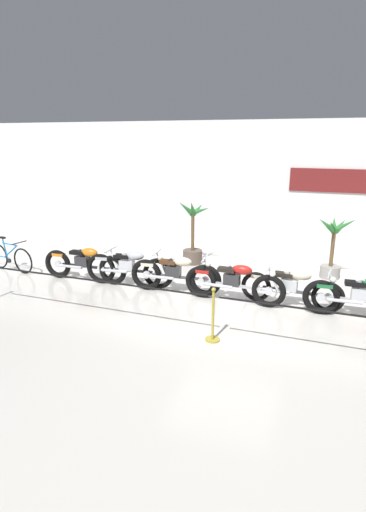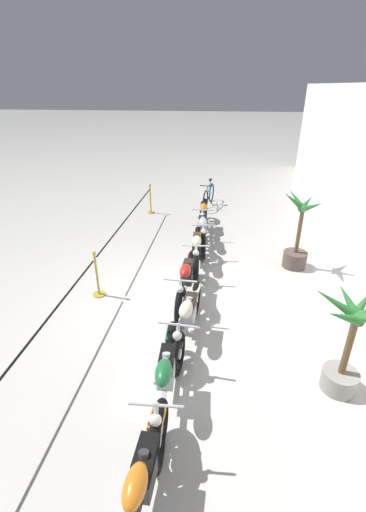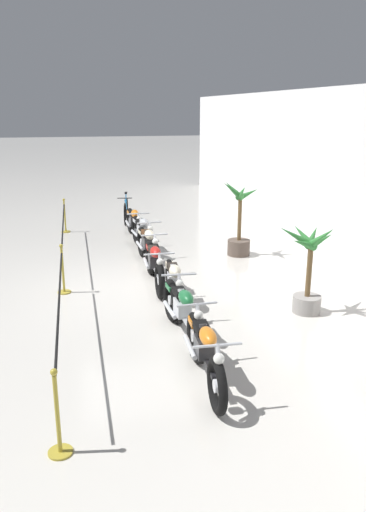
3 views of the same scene
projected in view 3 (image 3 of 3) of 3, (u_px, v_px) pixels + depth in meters
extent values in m
plane|color=silver|center=(134.00, 286.00, 10.80)|extent=(120.00, 120.00, 0.00)
cube|color=white|center=(357.00, 182.00, 11.25)|extent=(28.00, 0.25, 4.20)
torus|color=black|center=(139.00, 233.00, 13.75)|extent=(0.78, 0.16, 0.77)
torus|color=black|center=(130.00, 221.00, 15.29)|extent=(0.78, 0.16, 0.77)
cylinder|color=silver|center=(139.00, 233.00, 13.75)|extent=(0.18, 0.08, 0.18)
cylinder|color=silver|center=(130.00, 221.00, 15.29)|extent=(0.18, 0.08, 0.18)
cylinder|color=silver|center=(139.00, 224.00, 13.59)|extent=(0.30, 0.06, 0.59)
cube|color=#2D2D30|center=(134.00, 221.00, 14.52)|extent=(0.37, 0.23, 0.26)
cylinder|color=#2D2D30|center=(134.00, 214.00, 14.42)|extent=(0.18, 0.11, 0.24)
cylinder|color=#2D2D30|center=(134.00, 214.00, 14.50)|extent=(0.18, 0.11, 0.24)
cylinder|color=silver|center=(128.00, 224.00, 14.81)|extent=(0.70, 0.09, 0.07)
cube|color=black|center=(134.00, 226.00, 14.51)|extent=(1.32, 0.10, 0.06)
ellipsoid|color=orange|center=(135.00, 214.00, 14.23)|extent=(0.47, 0.23, 0.22)
cube|color=black|center=(133.00, 213.00, 14.58)|extent=(0.41, 0.21, 0.09)
cube|color=orange|center=(130.00, 212.00, 15.16)|extent=(0.32, 0.17, 0.08)
cylinder|color=silver|center=(138.00, 214.00, 13.61)|extent=(0.05, 0.62, 0.04)
sphere|color=silver|center=(139.00, 219.00, 13.58)|extent=(0.14, 0.14, 0.14)
torus|color=black|center=(150.00, 244.00, 12.63)|extent=(0.80, 0.20, 0.80)
torus|color=black|center=(137.00, 230.00, 14.05)|extent=(0.80, 0.20, 0.80)
cylinder|color=silver|center=(150.00, 244.00, 12.63)|extent=(0.19, 0.10, 0.19)
cylinder|color=silver|center=(137.00, 230.00, 14.05)|extent=(0.19, 0.10, 0.19)
cylinder|color=silver|center=(150.00, 234.00, 12.47)|extent=(0.31, 0.08, 0.59)
cube|color=silver|center=(142.00, 230.00, 13.34)|extent=(0.38, 0.25, 0.26)
cylinder|color=silver|center=(142.00, 224.00, 13.24)|extent=(0.19, 0.13, 0.24)
cylinder|color=silver|center=(142.00, 223.00, 13.32)|extent=(0.19, 0.13, 0.24)
cylinder|color=silver|center=(135.00, 233.00, 13.61)|extent=(0.70, 0.13, 0.07)
cube|color=#47474C|center=(143.00, 236.00, 13.33)|extent=(1.24, 0.17, 0.06)
ellipsoid|color=#B7BABF|center=(144.00, 223.00, 13.05)|extent=(0.48, 0.26, 0.22)
cube|color=black|center=(141.00, 221.00, 13.39)|extent=(0.42, 0.24, 0.09)
cube|color=#B7BABF|center=(137.00, 221.00, 13.92)|extent=(0.33, 0.19, 0.08)
cylinder|color=silver|center=(149.00, 223.00, 12.49)|extent=(0.09, 0.62, 0.04)
sphere|color=silver|center=(150.00, 229.00, 12.46)|extent=(0.14, 0.14, 0.14)
torus|color=black|center=(155.00, 258.00, 11.45)|extent=(0.80, 0.19, 0.79)
torus|color=black|center=(142.00, 242.00, 12.83)|extent=(0.80, 0.19, 0.79)
cylinder|color=silver|center=(155.00, 258.00, 11.45)|extent=(0.19, 0.09, 0.18)
cylinder|color=silver|center=(142.00, 242.00, 12.83)|extent=(0.19, 0.09, 0.18)
cylinder|color=silver|center=(156.00, 247.00, 11.28)|extent=(0.31, 0.07, 0.59)
cube|color=#2D2D30|center=(148.00, 243.00, 12.14)|extent=(0.37, 0.24, 0.26)
cylinder|color=#2D2D30|center=(148.00, 235.00, 12.04)|extent=(0.19, 0.12, 0.24)
cylinder|color=#2D2D30|center=(147.00, 234.00, 12.12)|extent=(0.19, 0.12, 0.24)
cylinder|color=silver|center=(140.00, 246.00, 12.42)|extent=(0.70, 0.11, 0.07)
cube|color=#47474C|center=(148.00, 249.00, 12.13)|extent=(1.20, 0.13, 0.06)
ellipsoid|color=beige|center=(149.00, 235.00, 11.85)|extent=(0.47, 0.25, 0.22)
cube|color=#4C2D19|center=(146.00, 233.00, 12.20)|extent=(0.41, 0.22, 0.09)
cube|color=beige|center=(142.00, 232.00, 12.70)|extent=(0.33, 0.18, 0.08)
cylinder|color=silver|center=(154.00, 235.00, 11.31)|extent=(0.07, 0.62, 0.04)
sphere|color=silver|center=(155.00, 242.00, 11.27)|extent=(0.14, 0.14, 0.14)
torus|color=black|center=(160.00, 280.00, 10.00)|extent=(0.77, 0.15, 0.77)
torus|color=black|center=(150.00, 258.00, 11.50)|extent=(0.77, 0.15, 0.77)
cylinder|color=silver|center=(160.00, 280.00, 10.00)|extent=(0.18, 0.09, 0.18)
cylinder|color=silver|center=(150.00, 258.00, 11.50)|extent=(0.18, 0.09, 0.18)
cylinder|color=silver|center=(160.00, 268.00, 9.83)|extent=(0.30, 0.07, 0.59)
cube|color=#2D2D30|center=(154.00, 261.00, 10.75)|extent=(0.37, 0.23, 0.26)
cylinder|color=#2D2D30|center=(154.00, 252.00, 10.66)|extent=(0.18, 0.12, 0.24)
cylinder|color=#2D2D30|center=(154.00, 251.00, 10.73)|extent=(0.18, 0.12, 0.24)
cylinder|color=silver|center=(146.00, 263.00, 11.05)|extent=(0.70, 0.09, 0.07)
cube|color=#ADAFB5|center=(155.00, 268.00, 10.75)|extent=(1.28, 0.10, 0.06)
ellipsoid|color=#B21E19|center=(155.00, 252.00, 10.46)|extent=(0.47, 0.23, 0.22)
cube|color=black|center=(153.00, 249.00, 10.81)|extent=(0.41, 0.21, 0.09)
cube|color=#B21E19|center=(150.00, 247.00, 11.38)|extent=(0.32, 0.17, 0.08)
cylinder|color=silver|center=(159.00, 254.00, 9.86)|extent=(0.05, 0.62, 0.04)
sphere|color=silver|center=(160.00, 262.00, 9.83)|extent=(0.14, 0.14, 0.14)
torus|color=black|center=(179.00, 304.00, 8.87)|extent=(0.71, 0.16, 0.71)
torus|color=black|center=(169.00, 276.00, 10.36)|extent=(0.71, 0.16, 0.71)
cylinder|color=silver|center=(179.00, 304.00, 8.87)|extent=(0.17, 0.09, 0.17)
cylinder|color=silver|center=(169.00, 276.00, 10.36)|extent=(0.17, 0.09, 0.17)
cylinder|color=silver|center=(180.00, 291.00, 8.70)|extent=(0.31, 0.08, 0.59)
cube|color=silver|center=(174.00, 280.00, 9.62)|extent=(0.38, 0.25, 0.26)
cylinder|color=silver|center=(174.00, 271.00, 9.52)|extent=(0.19, 0.12, 0.24)
cylinder|color=silver|center=(173.00, 270.00, 9.60)|extent=(0.19, 0.12, 0.24)
cylinder|color=silver|center=(165.00, 282.00, 9.92)|extent=(0.70, 0.13, 0.07)
cube|color=#47474C|center=(174.00, 288.00, 9.61)|extent=(1.26, 0.16, 0.06)
ellipsoid|color=beige|center=(175.00, 271.00, 9.33)|extent=(0.48, 0.26, 0.22)
cube|color=black|center=(173.00, 267.00, 9.68)|extent=(0.41, 0.23, 0.09)
cube|color=beige|center=(170.00, 265.00, 10.24)|extent=(0.33, 0.19, 0.08)
cylinder|color=silver|center=(179.00, 275.00, 8.73)|extent=(0.09, 0.62, 0.04)
sphere|color=silver|center=(180.00, 284.00, 8.69)|extent=(0.14, 0.14, 0.14)
torus|color=black|center=(197.00, 339.00, 7.46)|extent=(0.78, 0.17, 0.77)
torus|color=black|center=(171.00, 300.00, 8.97)|extent=(0.78, 0.17, 0.77)
cylinder|color=silver|center=(197.00, 339.00, 7.46)|extent=(0.18, 0.09, 0.18)
cylinder|color=silver|center=(171.00, 300.00, 8.97)|extent=(0.18, 0.09, 0.18)
cylinder|color=silver|center=(199.00, 324.00, 7.30)|extent=(0.31, 0.07, 0.59)
cube|color=silver|center=(182.00, 308.00, 8.21)|extent=(0.37, 0.24, 0.26)
cylinder|color=silver|center=(183.00, 297.00, 8.12)|extent=(0.18, 0.12, 0.24)
cylinder|color=silver|center=(182.00, 295.00, 8.20)|extent=(0.18, 0.12, 0.24)
cylinder|color=silver|center=(170.00, 310.00, 8.50)|extent=(0.70, 0.10, 0.07)
cube|color=#ADAFB5|center=(183.00, 317.00, 8.21)|extent=(1.31, 0.12, 0.06)
ellipsoid|color=#1E6B38|center=(186.00, 298.00, 7.93)|extent=(0.47, 0.24, 0.22)
cube|color=black|center=(180.00, 292.00, 8.27)|extent=(0.41, 0.22, 0.09)
cube|color=#1E6B38|center=(172.00, 287.00, 8.84)|extent=(0.33, 0.18, 0.08)
cylinder|color=silver|center=(197.00, 304.00, 7.32)|extent=(0.07, 0.62, 0.04)
sphere|color=silver|center=(199.00, 315.00, 7.29)|extent=(0.14, 0.14, 0.14)
torus|color=black|center=(217.00, 386.00, 6.23)|extent=(0.74, 0.15, 0.74)
torus|color=black|center=(194.00, 336.00, 7.58)|extent=(0.74, 0.15, 0.74)
cylinder|color=silver|center=(217.00, 386.00, 6.23)|extent=(0.18, 0.09, 0.17)
cylinder|color=silver|center=(194.00, 336.00, 7.58)|extent=(0.18, 0.09, 0.17)
cylinder|color=silver|center=(219.00, 369.00, 6.06)|extent=(0.31, 0.07, 0.59)
cube|color=#2D2D30|center=(204.00, 347.00, 6.91)|extent=(0.37, 0.23, 0.26)
cylinder|color=#2D2D30|center=(205.00, 335.00, 6.81)|extent=(0.18, 0.12, 0.24)
cylinder|color=#2D2D30|center=(203.00, 332.00, 6.89)|extent=(0.18, 0.12, 0.24)
cylinder|color=silver|center=(190.00, 347.00, 7.21)|extent=(0.70, 0.10, 0.07)
cube|color=black|center=(205.00, 357.00, 6.90)|extent=(1.15, 0.10, 0.06)
ellipsoid|color=orange|center=(208.00, 337.00, 6.62)|extent=(0.47, 0.24, 0.22)
cube|color=black|center=(202.00, 328.00, 6.97)|extent=(0.41, 0.22, 0.09)
cube|color=orange|center=(195.00, 322.00, 7.46)|extent=(0.33, 0.17, 0.08)
cylinder|color=silver|center=(218.00, 345.00, 6.09)|extent=(0.06, 0.62, 0.04)
sphere|color=silver|center=(219.00, 359.00, 6.06)|extent=(0.14, 0.14, 0.14)
torus|color=black|center=(125.00, 214.00, 16.34)|extent=(0.73, 0.16, 0.73)
torus|color=black|center=(127.00, 208.00, 17.31)|extent=(0.73, 0.16, 0.73)
cylinder|color=#1E75B7|center=(126.00, 205.00, 16.71)|extent=(0.59, 0.14, 0.43)
cylinder|color=#1E75B7|center=(126.00, 199.00, 16.71)|extent=(0.55, 0.13, 0.04)
cylinder|color=#1E75B7|center=(126.00, 201.00, 16.93)|extent=(0.15, 0.06, 0.55)
cube|color=black|center=(126.00, 193.00, 16.89)|extent=(0.19, 0.11, 0.05)
cylinder|color=#1E75B7|center=(127.00, 209.00, 17.12)|extent=(0.46, 0.10, 0.03)
cylinder|color=black|center=(125.00, 198.00, 16.25)|extent=(0.11, 0.48, 0.03)
cylinder|color=black|center=(126.00, 213.00, 16.92)|extent=(0.13, 0.07, 0.12)
cylinder|color=gray|center=(307.00, 304.00, 9.39)|extent=(0.53, 0.53, 0.32)
cylinder|color=brown|center=(309.00, 271.00, 9.20)|extent=(0.10, 0.10, 1.00)
cone|color=#337F38|center=(318.00, 240.00, 8.79)|extent=(0.61, 0.17, 0.47)
cone|color=#337F38|center=(321.00, 240.00, 8.93)|extent=(0.43, 0.41, 0.44)
cone|color=#337F38|center=(322.00, 237.00, 9.08)|extent=(0.20, 0.55, 0.43)
cone|color=#337F38|center=(313.00, 236.00, 9.25)|extent=(0.57, 0.48, 0.43)
cone|color=#337F38|center=(303.00, 236.00, 9.17)|extent=(0.52, 0.35, 0.47)
cone|color=#337F38|center=(296.00, 237.00, 9.03)|extent=(0.29, 0.68, 0.52)
cone|color=#337F38|center=(304.00, 244.00, 8.90)|extent=(0.34, 0.54, 0.39)
cylinder|color=brown|center=(239.00, 247.00, 13.04)|extent=(0.58, 0.58, 0.40)
cylinder|color=brown|center=(240.00, 219.00, 12.83)|extent=(0.10, 0.10, 1.14)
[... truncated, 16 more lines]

